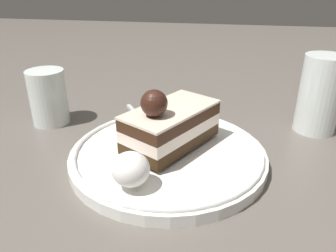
{
  "coord_description": "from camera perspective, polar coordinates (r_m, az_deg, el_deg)",
  "views": [
    {
      "loc": [
        0.35,
        0.03,
        0.22
      ],
      "look_at": [
        -0.01,
        -0.03,
        0.05
      ],
      "focal_mm": 35.11,
      "sensor_mm": 36.0,
      "label": 1
    }
  ],
  "objects": [
    {
      "name": "drink_glass_near",
      "position": [
        0.53,
        24.75,
        4.25
      ],
      "size": [
        0.06,
        0.06,
        0.12
      ],
      "color": "white",
      "rests_on": "ground_plane"
    },
    {
      "name": "whipped_cream_dollop",
      "position": [
        0.34,
        -6.52,
        -7.44
      ],
      "size": [
        0.04,
        0.04,
        0.04
      ],
      "primitive_type": "ellipsoid",
      "color": "white",
      "rests_on": "dessert_plate"
    },
    {
      "name": "cake_slice",
      "position": [
        0.41,
        0.31,
        0.3
      ],
      "size": [
        0.14,
        0.12,
        0.08
      ],
      "color": "#321F0D",
      "rests_on": "dessert_plate"
    },
    {
      "name": "ground_plane",
      "position": [
        0.42,
        3.86,
        -6.95
      ],
      "size": [
        2.4,
        2.4,
        0.0
      ],
      "primitive_type": "plane",
      "color": "#5D574F"
    },
    {
      "name": "fork",
      "position": [
        0.49,
        -4.72,
        1.2
      ],
      "size": [
        0.09,
        0.07,
        0.0
      ],
      "color": "silver",
      "rests_on": "dessert_plate"
    },
    {
      "name": "dessert_plate",
      "position": [
        0.42,
        0.0,
        -4.87
      ],
      "size": [
        0.25,
        0.25,
        0.02
      ],
      "color": "white",
      "rests_on": "ground_plane"
    },
    {
      "name": "drink_glass_far",
      "position": [
        0.55,
        -19.99,
        4.2
      ],
      "size": [
        0.06,
        0.06,
        0.09
      ],
      "color": "white",
      "rests_on": "ground_plane"
    }
  ]
}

